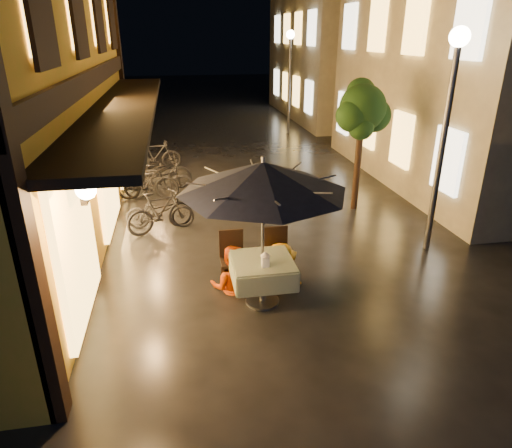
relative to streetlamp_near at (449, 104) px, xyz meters
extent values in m
plane|color=black|center=(-3.00, -2.00, -2.92)|extent=(90.00, 90.00, 0.00)
cube|color=black|center=(-6.47, 2.00, 0.38)|extent=(0.12, 11.00, 0.35)
cube|color=black|center=(-5.90, 2.00, -0.17)|extent=(1.20, 10.50, 0.12)
cube|color=#FAB74B|center=(-6.44, 1.00, 1.68)|extent=(0.10, 0.90, 1.50)
cube|color=#FAB74B|center=(-6.44, 3.50, 1.68)|extent=(0.10, 0.90, 1.50)
cube|color=#FAB74B|center=(-6.44, 6.00, 1.68)|extent=(0.10, 0.90, 1.50)
cube|color=#FAB74B|center=(-6.44, -1.50, -1.52)|extent=(0.10, 2.20, 2.40)
cube|color=#FAB74B|center=(-6.44, 2.00, -1.52)|extent=(0.10, 2.20, 2.40)
cube|color=#FAB74B|center=(-6.44, 5.50, -1.52)|extent=(0.10, 2.20, 2.40)
cube|color=#B3AA8B|center=(4.50, 4.50, 0.33)|extent=(7.00, 9.00, 6.50)
cube|color=#FAB74B|center=(0.95, 1.20, -1.42)|extent=(0.10, 1.00, 1.40)
cube|color=#FAB74B|center=(0.95, 1.20, 1.38)|extent=(0.10, 1.00, 1.40)
cube|color=#FAB74B|center=(0.95, 3.40, -1.42)|extent=(0.10, 1.00, 1.40)
cube|color=#FAB74B|center=(0.95, 3.40, 1.38)|extent=(0.10, 1.00, 1.40)
cube|color=#FAB74B|center=(0.95, 5.60, -1.42)|extent=(0.10, 1.00, 1.40)
cube|color=#FAB74B|center=(0.95, 5.60, 1.38)|extent=(0.10, 1.00, 1.40)
cube|color=#FAB74B|center=(0.95, 7.80, -1.42)|extent=(0.10, 1.00, 1.40)
cube|color=#FAB74B|center=(0.95, 7.80, 1.38)|extent=(0.10, 1.00, 1.40)
cube|color=#B3AA8B|center=(4.50, 16.00, 0.58)|extent=(7.00, 10.00, 7.00)
cube|color=#FAB74B|center=(0.95, 12.20, -1.42)|extent=(0.10, 1.00, 1.40)
cube|color=#FAB74B|center=(0.95, 12.20, 1.38)|extent=(0.10, 1.00, 1.40)
cube|color=#FAB74B|center=(0.95, 14.40, -1.42)|extent=(0.10, 1.00, 1.40)
cube|color=#FAB74B|center=(0.95, 14.40, 1.38)|extent=(0.10, 1.00, 1.40)
cube|color=#FAB74B|center=(0.95, 16.60, -1.42)|extent=(0.10, 1.00, 1.40)
cube|color=#FAB74B|center=(0.95, 16.60, 1.38)|extent=(0.10, 1.00, 1.40)
cube|color=#FAB74B|center=(0.95, 18.80, -1.42)|extent=(0.10, 1.00, 1.40)
cube|color=#FAB74B|center=(0.95, 18.80, 1.38)|extent=(0.10, 1.00, 1.40)
cylinder|color=black|center=(-0.60, 2.50, -1.82)|extent=(0.16, 0.16, 2.20)
sphere|color=black|center=(-0.60, 2.50, -0.42)|extent=(1.10, 1.10, 1.10)
sphere|color=black|center=(-0.25, 2.60, -0.62)|extent=(0.80, 0.80, 0.80)
sphere|color=black|center=(-0.90, 2.35, -0.57)|extent=(0.76, 0.76, 0.76)
sphere|color=black|center=(-0.55, 2.80, -0.12)|extent=(0.70, 0.70, 0.70)
sphere|color=black|center=(-0.70, 2.25, -0.82)|extent=(0.60, 0.60, 0.60)
cylinder|color=#59595E|center=(0.00, 0.00, -0.92)|extent=(0.12, 0.12, 4.00)
sphere|color=#FAE9BF|center=(0.00, 0.00, 1.13)|extent=(0.36, 0.36, 0.36)
cylinder|color=#59595E|center=(0.00, 12.00, -0.92)|extent=(0.12, 0.12, 4.00)
sphere|color=#FAE9BF|center=(0.00, 12.00, 1.13)|extent=(0.36, 0.36, 0.36)
cylinder|color=#59595E|center=(-3.71, -1.40, -2.56)|extent=(0.10, 0.10, 0.72)
cylinder|color=#59595E|center=(-3.71, -1.40, -2.90)|extent=(0.56, 0.56, 0.04)
cube|color=#2E5538|center=(-3.71, -1.40, -2.17)|extent=(0.95, 0.95, 0.06)
cube|color=#2E5538|center=(-3.24, -1.40, -2.33)|extent=(0.04, 0.95, 0.33)
cube|color=#2E5538|center=(-4.19, -1.40, -2.33)|extent=(0.04, 0.95, 0.33)
cube|color=#2E5538|center=(-3.71, -0.93, -2.33)|extent=(0.95, 0.04, 0.33)
cube|color=#2E5538|center=(-3.71, -1.88, -2.33)|extent=(0.95, 0.04, 0.33)
cylinder|color=#59595E|center=(-3.71, -1.40, -1.77)|extent=(0.05, 0.05, 2.30)
cone|color=black|center=(-3.71, -1.40, -0.77)|extent=(2.59, 2.59, 0.47)
cylinder|color=#59595E|center=(-3.71, -1.40, -0.52)|extent=(0.06, 0.06, 0.12)
cube|color=black|center=(-4.11, -0.75, -2.47)|extent=(0.42, 0.42, 0.05)
cube|color=black|center=(-4.11, -0.56, -2.22)|extent=(0.42, 0.04, 0.55)
cylinder|color=black|center=(-4.29, -0.93, -2.70)|extent=(0.04, 0.04, 0.43)
cylinder|color=black|center=(-3.93, -0.93, -2.70)|extent=(0.04, 0.04, 0.43)
cylinder|color=black|center=(-4.29, -0.57, -2.70)|extent=(0.04, 0.04, 0.43)
cylinder|color=black|center=(-3.93, -0.57, -2.70)|extent=(0.04, 0.04, 0.43)
cube|color=black|center=(-3.31, -0.75, -2.47)|extent=(0.42, 0.42, 0.05)
cube|color=black|center=(-3.31, -0.56, -2.22)|extent=(0.42, 0.04, 0.55)
cylinder|color=black|center=(-3.49, -0.93, -2.70)|extent=(0.04, 0.04, 0.43)
cylinder|color=black|center=(-3.13, -0.93, -2.70)|extent=(0.04, 0.04, 0.43)
cylinder|color=black|center=(-3.49, -0.57, -2.70)|extent=(0.04, 0.04, 0.43)
cylinder|color=black|center=(-3.13, -0.57, -2.70)|extent=(0.04, 0.04, 0.43)
cube|color=white|center=(-3.71, -1.62, -2.05)|extent=(0.11, 0.11, 0.18)
cube|color=#FFD88C|center=(-3.71, -1.62, -2.06)|extent=(0.07, 0.07, 0.12)
cone|color=white|center=(-3.71, -1.62, -1.92)|extent=(0.16, 0.16, 0.07)
imported|color=#C63B00|center=(-4.16, -0.86, -2.14)|extent=(0.85, 0.72, 1.55)
imported|color=#F59901|center=(-3.28, -0.87, -2.17)|extent=(0.97, 0.56, 1.49)
imported|color=black|center=(-5.40, 2.07, -2.52)|extent=(1.55, 0.63, 0.80)
imported|color=black|center=(-5.38, 1.87, -2.45)|extent=(1.61, 1.06, 0.94)
imported|color=black|center=(-5.46, 4.17, -2.43)|extent=(1.86, 0.69, 0.97)
imported|color=black|center=(-5.76, 4.05, -2.42)|extent=(1.72, 0.73, 1.00)
imported|color=black|center=(-5.52, 4.90, -2.42)|extent=(1.93, 0.73, 1.00)
imported|color=black|center=(-5.62, 6.91, -2.43)|extent=(1.66, 0.62, 0.97)
camera|label=1|loc=(-4.94, -7.74, 1.19)|focal=32.00mm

